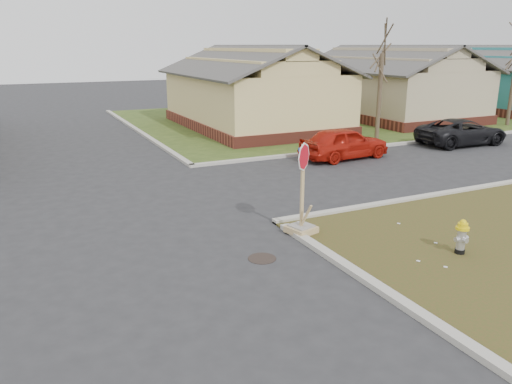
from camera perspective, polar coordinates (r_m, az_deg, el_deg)
name	(u,v)px	position (r m, az deg, el deg)	size (l,w,h in m)	color
ground	(161,268)	(11.10, -10.83, -8.54)	(120.00, 120.00, 0.00)	#28282A
verge_far_right	(396,113)	(37.28, 15.71, 8.73)	(37.00, 19.00, 0.05)	#2F4518
curbs	(117,204)	(15.69, -15.63, -1.37)	(80.00, 40.00, 0.12)	#AEA99D
manhole	(262,258)	(11.36, 0.70, -7.59)	(0.64, 0.64, 0.01)	black
side_house_yellow	(253,90)	(29.18, -0.38, 11.63)	(7.60, 11.60, 4.70)	brown
side_house_tan	(390,84)	(34.64, 15.09, 11.84)	(7.60, 11.60, 4.70)	brown
side_house_teal	(497,80)	(41.81, 25.81, 11.49)	(7.60, 11.60, 4.70)	brown
tree_mid_right	(379,97)	(25.99, 13.91, 10.49)	(0.22, 0.22, 4.20)	#413325
fire_hydrant	(462,235)	(12.28, 22.45, -4.55)	(0.30, 0.30, 0.82)	black
stop_sign	(302,214)	(12.63, 5.25, -2.48)	(0.66, 0.64, 2.33)	tan
red_sedan	(344,143)	(21.43, 10.05, 5.55)	(1.60, 3.98, 1.35)	#B0180C
dark_pickup	(462,132)	(26.15, 22.47, 6.38)	(2.08, 4.50, 1.25)	black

